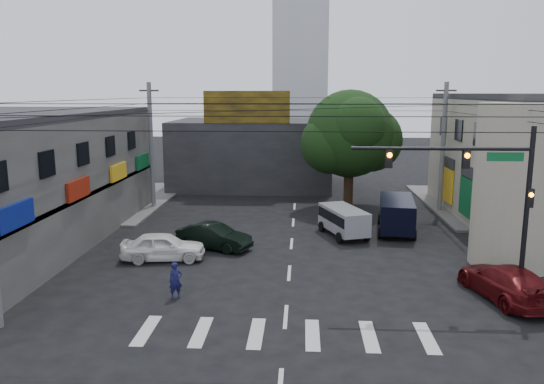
# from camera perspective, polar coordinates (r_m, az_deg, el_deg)

# --- Properties ---
(ground) EXTENTS (160.00, 160.00, 0.00)m
(ground) POSITION_cam_1_polar(r_m,az_deg,el_deg) (23.68, 1.73, -10.32)
(ground) COLOR black
(ground) RESTS_ON ground
(sidewalk_far_left) EXTENTS (16.00, 16.00, 0.15)m
(sidewalk_far_left) POSITION_cam_1_polar(r_m,az_deg,el_deg) (44.99, -21.12, -0.82)
(sidewalk_far_left) COLOR #514F4C
(sidewalk_far_left) RESTS_ON ground
(sidewalk_far_right) EXTENTS (16.00, 16.00, 0.15)m
(sidewalk_far_right) POSITION_cam_1_polar(r_m,az_deg,el_deg) (44.51, 26.31, -1.33)
(sidewalk_far_right) COLOR #514F4C
(sidewalk_far_right) RESTS_ON ground
(corner_column) EXTENTS (4.00, 4.00, 8.00)m
(corner_column) POSITION_cam_1_polar(r_m,az_deg,el_deg) (28.45, 24.77, 0.63)
(corner_column) COLOR #A0987F
(corner_column) RESTS_ON ground
(building_far) EXTENTS (14.00, 10.00, 6.00)m
(building_far) POSITION_cam_1_polar(r_m,az_deg,el_deg) (48.63, -2.09, 4.20)
(building_far) COLOR #232326
(building_far) RESTS_ON ground
(billboard) EXTENTS (7.00, 0.30, 2.60)m
(billboard) POSITION_cam_1_polar(r_m,az_deg,el_deg) (43.46, -2.74, 9.11)
(billboard) COLOR olive
(billboard) RESTS_ON building_far
(tower_distant) EXTENTS (9.00, 9.00, 44.00)m
(tower_distant) POSITION_cam_1_polar(r_m,az_deg,el_deg) (93.09, 3.13, 19.01)
(tower_distant) COLOR silver
(tower_distant) RESTS_ON ground
(street_tree) EXTENTS (6.40, 6.40, 8.70)m
(street_tree) POSITION_cam_1_polar(r_m,az_deg,el_deg) (39.36, 8.36, 6.18)
(street_tree) COLOR black
(street_tree) RESTS_ON ground
(traffic_gantry) EXTENTS (7.10, 0.35, 7.20)m
(traffic_gantry) POSITION_cam_1_polar(r_m,az_deg,el_deg) (22.60, 21.98, 0.60)
(traffic_gantry) COLOR black
(traffic_gantry) RESTS_ON ground
(utility_pole_far_left) EXTENTS (0.32, 0.32, 9.20)m
(utility_pole_far_left) POSITION_cam_1_polar(r_m,az_deg,el_deg) (39.87, -12.86, 4.83)
(utility_pole_far_left) COLOR #59595B
(utility_pole_far_left) RESTS_ON ground
(utility_pole_far_right) EXTENTS (0.32, 0.32, 9.20)m
(utility_pole_far_right) POSITION_cam_1_polar(r_m,az_deg,el_deg) (39.56, 17.90, 4.53)
(utility_pole_far_right) COLOR #59595B
(utility_pole_far_right) RESTS_ON ground
(dark_sedan) EXTENTS (4.35, 5.19, 1.38)m
(dark_sedan) POSITION_cam_1_polar(r_m,az_deg,el_deg) (29.34, -6.26, -4.78)
(dark_sedan) COLOR black
(dark_sedan) RESTS_ON ground
(white_compact) EXTENTS (2.76, 4.66, 1.44)m
(white_compact) POSITION_cam_1_polar(r_m,az_deg,el_deg) (27.80, -11.62, -5.76)
(white_compact) COLOR white
(white_compact) RESTS_ON ground
(maroon_sedan) EXTENTS (4.30, 5.97, 1.47)m
(maroon_sedan) POSITION_cam_1_polar(r_m,az_deg,el_deg) (24.31, 23.83, -8.85)
(maroon_sedan) COLOR #500B0E
(maroon_sedan) RESTS_ON ground
(silver_minivan) EXTENTS (5.06, 4.24, 1.71)m
(silver_minivan) POSITION_cam_1_polar(r_m,az_deg,el_deg) (31.90, 7.70, -3.25)
(silver_minivan) COLOR #ADB0B6
(silver_minivan) RESTS_ON ground
(navy_van) EXTENTS (5.66, 3.29, 2.06)m
(navy_van) POSITION_cam_1_polar(r_m,az_deg,el_deg) (33.48, 13.24, -2.47)
(navy_van) COLOR black
(navy_van) RESTS_ON ground
(traffic_officer) EXTENTS (0.88, 0.85, 1.55)m
(traffic_officer) POSITION_cam_1_polar(r_m,az_deg,el_deg) (22.69, -10.33, -9.36)
(traffic_officer) COLOR #131445
(traffic_officer) RESTS_ON ground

